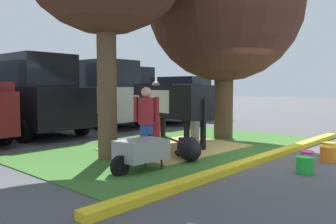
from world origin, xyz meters
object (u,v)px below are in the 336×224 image
object	(u,v)px
cow_holstein	(171,102)
person_visitor_far	(146,122)
wheelbarrow	(140,150)
person_visitor_near	(156,108)
shade_tree_right	(225,4)
bucket_orange	(328,154)
pickup_truck_black	(140,96)
calf_lying	(189,148)
bucket_yellow	(329,148)
suv_black	(29,95)
bucket_green	(305,164)
bucket_pink	(307,158)
suv_dark_grey	(97,93)
sedan_red	(184,98)
person_handler	(195,111)

from	to	relation	value
cow_holstein	person_visitor_far	xyz separation A→B (m)	(-1.70, -0.83, -0.34)
cow_holstein	wheelbarrow	distance (m)	2.78
cow_holstein	person_visitor_near	distance (m)	1.42
shade_tree_right	cow_holstein	bearing A→B (deg)	175.51
person_visitor_far	bucket_orange	xyz separation A→B (m)	(2.54, -2.74, -0.65)
pickup_truck_black	calf_lying	bearing A→B (deg)	-125.94
cow_holstein	pickup_truck_black	distance (m)	6.67
bucket_orange	bucket_yellow	bearing A→B (deg)	16.37
shade_tree_right	suv_black	distance (m)	6.76
bucket_green	suv_black	world-z (taller)	suv_black
cow_holstein	bucket_pink	distance (m)	3.53
bucket_green	bucket_yellow	world-z (taller)	bucket_green
calf_lying	bucket_yellow	world-z (taller)	calf_lying
wheelbarrow	bucket_pink	bearing A→B (deg)	-39.00
suv_dark_grey	bucket_orange	bearing A→B (deg)	-94.52
sedan_red	bucket_pink	bearing A→B (deg)	-127.33
bucket_orange	calf_lying	bearing A→B (deg)	128.04
bucket_green	bucket_orange	xyz separation A→B (m)	(1.27, 0.00, 0.01)
person_visitor_near	suv_black	world-z (taller)	suv_black
bucket_yellow	pickup_truck_black	bearing A→B (deg)	74.93
cow_holstein	wheelbarrow	size ratio (longest dim) A/B	1.93
person_visitor_far	bucket_yellow	bearing A→B (deg)	-37.63
bucket_yellow	sedan_red	distance (m)	10.02
shade_tree_right	bucket_yellow	xyz separation A→B (m)	(-0.57, -3.19, -3.79)
person_handler	bucket_green	distance (m)	4.31
cow_holstein	person_visitor_near	bearing A→B (deg)	60.84
bucket_yellow	suv_dark_grey	xyz separation A→B (m)	(-0.03, 8.69, 1.12)
bucket_yellow	suv_black	distance (m)	8.88
person_visitor_near	person_visitor_far	xyz separation A→B (m)	(-2.38, -2.06, -0.09)
person_visitor_near	bucket_green	distance (m)	4.98
suv_dark_grey	pickup_truck_black	bearing A→B (deg)	1.51
person_visitor_near	sedan_red	bearing A→B (deg)	33.11
person_visitor_near	suv_black	xyz separation A→B (m)	(-2.06, 3.72, 0.36)
cow_holstein	person_handler	distance (m)	1.41
cow_holstein	sedan_red	xyz separation A→B (m)	(6.75, 5.18, -0.17)
bucket_green	sedan_red	bearing A→B (deg)	50.69
bucket_green	sedan_red	world-z (taller)	sedan_red
bucket_yellow	sedan_red	bearing A→B (deg)	58.80
calf_lying	pickup_truck_black	world-z (taller)	pickup_truck_black
shade_tree_right	bucket_orange	bearing A→B (deg)	-110.92
suv_dark_grey	bucket_yellow	bearing A→B (deg)	-89.81
bucket_pink	cow_holstein	bearing A→B (deg)	93.78
bucket_orange	shade_tree_right	bearing A→B (deg)	69.08
person_handler	calf_lying	bearing A→B (deg)	-144.84
calf_lying	bucket_yellow	xyz separation A→B (m)	(2.50, -2.05, -0.09)
sedan_red	person_visitor_near	bearing A→B (deg)	-146.89
person_visitor_far	bucket_yellow	xyz separation A→B (m)	(3.28, -2.53, -0.67)
shade_tree_right	person_handler	world-z (taller)	shade_tree_right
shade_tree_right	sedan_red	xyz separation A→B (m)	(4.60, 5.35, -2.96)
cow_holstein	person_handler	world-z (taller)	cow_holstein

